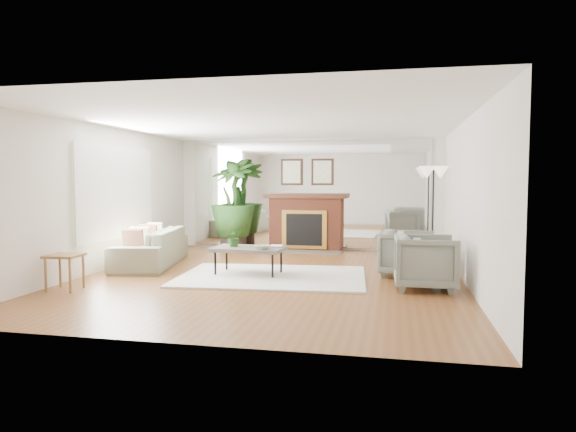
% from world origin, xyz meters
% --- Properties ---
extents(ground, '(7.00, 7.00, 0.00)m').
position_xyz_m(ground, '(0.00, 0.00, 0.00)').
color(ground, brown).
rests_on(ground, ground).
extents(wall_left, '(0.02, 7.00, 2.50)m').
position_xyz_m(wall_left, '(-2.99, 0.00, 1.25)').
color(wall_left, silver).
rests_on(wall_left, ground).
extents(wall_right, '(0.02, 7.00, 2.50)m').
position_xyz_m(wall_right, '(2.99, 0.00, 1.25)').
color(wall_right, silver).
rests_on(wall_right, ground).
extents(wall_back, '(6.00, 0.02, 2.50)m').
position_xyz_m(wall_back, '(0.00, 3.49, 1.25)').
color(wall_back, silver).
rests_on(wall_back, ground).
extents(mirror_panel, '(5.40, 0.04, 2.40)m').
position_xyz_m(mirror_panel, '(0.00, 3.47, 1.25)').
color(mirror_panel, silver).
rests_on(mirror_panel, wall_back).
extents(window_panel, '(0.04, 2.40, 1.50)m').
position_xyz_m(window_panel, '(-2.96, 0.40, 1.35)').
color(window_panel, '#B2E09E').
rests_on(window_panel, wall_left).
extents(fireplace, '(1.85, 0.83, 2.05)m').
position_xyz_m(fireplace, '(0.00, 3.26, 0.66)').
color(fireplace, brown).
rests_on(fireplace, ground).
extents(area_rug, '(3.10, 2.33, 0.03)m').
position_xyz_m(area_rug, '(0.02, -0.04, 0.02)').
color(area_rug, silver).
rests_on(area_rug, ground).
extents(coffee_table, '(1.21, 0.75, 0.47)m').
position_xyz_m(coffee_table, '(-0.40, 0.06, 0.43)').
color(coffee_table, '#60554C').
rests_on(coffee_table, ground).
extents(sofa, '(1.30, 2.41, 0.67)m').
position_xyz_m(sofa, '(-2.45, 0.68, 0.33)').
color(sofa, gray).
rests_on(sofa, ground).
extents(armchair_back, '(0.94, 0.92, 0.75)m').
position_xyz_m(armchair_back, '(2.15, 0.53, 0.37)').
color(armchair_back, slate).
rests_on(armchair_back, ground).
extents(armchair_front, '(0.89, 0.87, 0.78)m').
position_xyz_m(armchair_front, '(2.39, -0.46, 0.39)').
color(armchair_front, slate).
rests_on(armchair_front, ground).
extents(side_table, '(0.49, 0.49, 0.51)m').
position_xyz_m(side_table, '(-2.65, -1.57, 0.43)').
color(side_table, olive).
rests_on(side_table, ground).
extents(potted_ficus, '(1.23, 1.23, 2.06)m').
position_xyz_m(potted_ficus, '(-1.64, 3.10, 1.10)').
color(potted_ficus, black).
rests_on(potted_ficus, ground).
extents(floor_lamp, '(0.60, 0.33, 1.85)m').
position_xyz_m(floor_lamp, '(2.70, 2.71, 1.58)').
color(floor_lamp, black).
rests_on(floor_lamp, ground).
extents(tabletop_plant, '(0.33, 0.30, 0.32)m').
position_xyz_m(tabletop_plant, '(-0.66, 0.10, 0.63)').
color(tabletop_plant, '#2F5B21').
rests_on(tabletop_plant, coffee_table).
extents(fruit_bowl, '(0.31, 0.31, 0.06)m').
position_xyz_m(fruit_bowl, '(-0.13, -0.11, 0.50)').
color(fruit_bowl, olive).
rests_on(fruit_bowl, coffee_table).
extents(book, '(0.23, 0.29, 0.02)m').
position_xyz_m(book, '(-0.06, 0.21, 0.48)').
color(book, olive).
rests_on(book, coffee_table).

